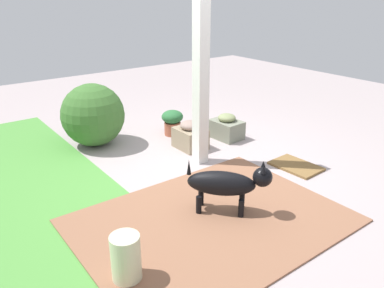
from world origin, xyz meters
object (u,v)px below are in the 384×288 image
(stone_planter_nearest, at_px, (226,128))
(doormat, at_px, (296,166))
(ceramic_urn, at_px, (126,258))
(stone_planter_near, at_px, (190,136))
(dog, at_px, (227,183))
(terracotta_pot_broad, at_px, (172,121))
(porch_pillar, at_px, (201,60))
(round_shrub, at_px, (93,115))

(stone_planter_nearest, distance_m, doormat, 1.25)
(stone_planter_nearest, height_order, ceramic_urn, ceramic_urn)
(stone_planter_near, distance_m, doormat, 1.43)
(stone_planter_near, xyz_separation_m, dog, (-1.51, 0.70, 0.14))
(stone_planter_near, distance_m, terracotta_pot_broad, 0.57)
(ceramic_urn, bearing_deg, stone_planter_near, -47.09)
(stone_planter_near, distance_m, ceramic_urn, 2.59)
(terracotta_pot_broad, distance_m, doormat, 1.92)
(dog, distance_m, doormat, 1.40)
(stone_planter_nearest, distance_m, stone_planter_near, 0.63)
(terracotta_pot_broad, bearing_deg, stone_planter_nearest, -137.09)
(doormat, bearing_deg, porch_pillar, 44.56)
(ceramic_urn, relative_size, doormat, 0.67)
(stone_planter_nearest, distance_m, terracotta_pot_broad, 0.79)
(doormat, bearing_deg, round_shrub, 37.11)
(stone_planter_near, relative_size, round_shrub, 0.49)
(porch_pillar, height_order, terracotta_pot_broad, porch_pillar)
(stone_planter_near, relative_size, dog, 0.62)
(stone_planter_nearest, relative_size, ceramic_urn, 1.22)
(round_shrub, height_order, terracotta_pot_broad, round_shrub)
(dog, bearing_deg, stone_planter_nearest, -41.64)
(porch_pillar, xyz_separation_m, terracotta_pot_broad, (0.99, -0.26, -1.05))
(terracotta_pot_broad, distance_m, dog, 2.22)
(porch_pillar, relative_size, stone_planter_nearest, 5.45)
(doormat, bearing_deg, stone_planter_nearest, 0.85)
(round_shrub, bearing_deg, ceramic_urn, 160.77)
(stone_planter_nearest, distance_m, ceramic_urn, 3.07)
(terracotta_pot_broad, relative_size, doormat, 0.65)
(stone_planter_nearest, height_order, terracotta_pot_broad, terracotta_pot_broad)
(dog, bearing_deg, ceramic_urn, 101.76)
(terracotta_pot_broad, bearing_deg, stone_planter_near, 170.37)
(round_shrub, bearing_deg, terracotta_pot_broad, -106.90)
(stone_planter_near, distance_m, round_shrub, 1.34)
(ceramic_urn, xyz_separation_m, doormat, (0.50, -2.55, -0.17))
(porch_pillar, xyz_separation_m, doormat, (-0.83, -0.82, -1.24))
(porch_pillar, height_order, dog, porch_pillar)
(dog, xyz_separation_m, ceramic_urn, (-0.25, 1.20, -0.13))
(terracotta_pot_broad, bearing_deg, round_shrub, 73.10)
(terracotta_pot_broad, xyz_separation_m, dog, (-2.07, 0.79, 0.11))
(stone_planter_near, height_order, terracotta_pot_broad, stone_planter_near)
(porch_pillar, bearing_deg, dog, 153.97)
(round_shrub, relative_size, terracotta_pot_broad, 2.29)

